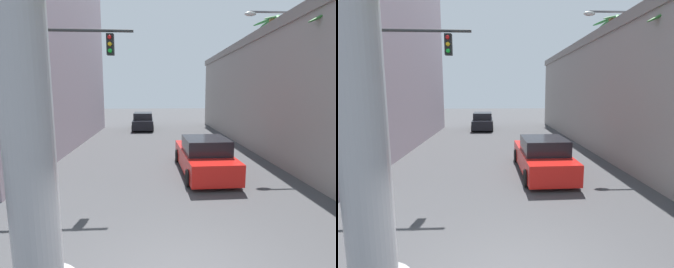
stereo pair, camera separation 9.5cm
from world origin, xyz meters
TOP-DOWN VIEW (x-y plane):
  - ground_plane at (0.00, 10.00)m, footprint 86.07×86.07m
  - building_left at (-9.52, 13.10)m, footprint 8.61×18.30m
  - building_right at (9.52, 10.86)m, footprint 8.76×28.37m
  - street_lamp at (6.03, 8.84)m, footprint 2.74×0.28m
  - traffic_light_mast at (-4.76, 5.46)m, footprint 5.34×0.32m
  - car_lead at (1.61, 6.85)m, footprint 2.09×4.95m
  - car_far at (-1.46, 20.59)m, footprint 1.96×4.73m
  - palm_tree_mid_right at (6.87, 12.43)m, footprint 2.67×2.73m
  - pedestrian_mid_right at (5.84, 8.36)m, footprint 0.42×0.42m
  - pedestrian_far_left at (-5.63, 14.42)m, footprint 0.48×0.48m

SIDE VIEW (x-z plane):
  - ground_plane at x=0.00m, z-range 0.00..0.00m
  - car_lead at x=1.61m, z-range -0.08..1.48m
  - car_far at x=-1.46m, z-range -0.04..1.52m
  - pedestrian_far_left at x=-5.63m, z-range 0.13..1.72m
  - pedestrian_mid_right at x=5.84m, z-range 0.14..1.84m
  - building_right at x=9.52m, z-range 0.01..6.79m
  - traffic_light_mast at x=-4.76m, z-range 1.19..6.76m
  - street_lamp at x=6.03m, z-range 0.79..8.09m
  - palm_tree_mid_right at x=6.87m, z-range 1.38..9.43m
  - building_left at x=-9.52m, z-range 0.01..13.52m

